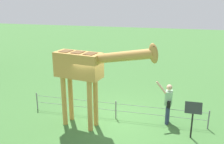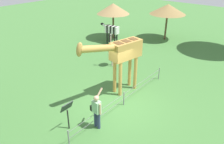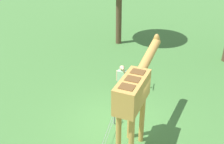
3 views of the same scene
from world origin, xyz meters
name	(u,v)px [view 2 (image 2 of 3)]	position (x,y,z in m)	size (l,w,h in m)	color
ground_plane	(121,104)	(0.00, 0.00, 0.00)	(60.00, 60.00, 0.00)	#427538
giraffe	(121,54)	(-0.89, -0.71, 2.24)	(3.79, 1.15, 3.39)	#C69347
visitor	(97,110)	(2.01, 0.26, 0.90)	(0.65, 0.59, 1.72)	navy
zebra	(111,30)	(-6.56, -6.10, 1.16)	(0.52, 1.82, 1.66)	black
ostrich	(112,49)	(-3.19, -3.21, 1.18)	(0.70, 0.56, 2.25)	#CC9E93
shade_hut_near	(168,9)	(-10.58, -3.13, 2.66)	(3.08, 3.08, 3.09)	brown
shade_hut_far	(113,9)	(-7.81, -6.91, 2.65)	(2.85, 2.85, 3.11)	brown
info_sign	(67,110)	(2.86, -0.59, 0.95)	(0.56, 0.21, 1.32)	black
wire_fence	(124,98)	(0.00, 0.17, 0.40)	(7.05, 0.05, 0.75)	slate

